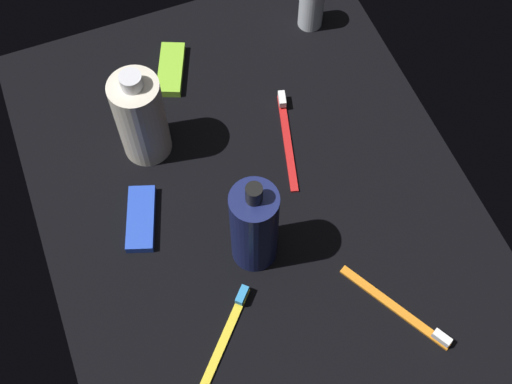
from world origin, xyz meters
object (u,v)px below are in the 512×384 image
object	(u,v)px
bodywash_bottle	(141,117)
toothbrush_red	(287,135)
lotion_bottle	(254,226)
deodorant_stick	(311,6)
toothbrush_orange	(401,311)
snack_bar_lime	(171,69)
snack_bar_blue	(141,219)
toothbrush_yellow	(224,338)

from	to	relation	value
bodywash_bottle	toothbrush_red	size ratio (longest dim) A/B	1.02
lotion_bottle	deodorant_stick	distance (cm)	44.84
toothbrush_orange	snack_bar_lime	xyz separation A→B (cm)	(-51.72, -17.07, 0.14)
bodywash_bottle	toothbrush_red	bearing A→B (deg)	73.37
lotion_bottle	snack_bar_blue	xyz separation A→B (cm)	(-10.65, -14.01, -7.73)
lotion_bottle	toothbrush_yellow	size ratio (longest dim) A/B	1.39
bodywash_bottle	toothbrush_orange	xyz separation A→B (cm)	(38.99, 24.99, -7.49)
toothbrush_yellow	snack_bar_lime	bearing A→B (deg)	171.08
lotion_bottle	snack_bar_lime	world-z (taller)	lotion_bottle
deodorant_stick	toothbrush_red	bearing A→B (deg)	-32.08
bodywash_bottle	toothbrush_orange	distance (cm)	46.92
deodorant_stick	snack_bar_blue	xyz separation A→B (cm)	(26.47, -38.82, -3.53)
toothbrush_red	deodorant_stick	bearing A→B (deg)	147.92
bodywash_bottle	deodorant_stick	size ratio (longest dim) A/B	2.10
toothbrush_orange	bodywash_bottle	bearing A→B (deg)	-147.34
lotion_bottle	toothbrush_yellow	bearing A→B (deg)	-38.44
toothbrush_red	toothbrush_orange	size ratio (longest dim) A/B	1.09
toothbrush_orange	lotion_bottle	bearing A→B (deg)	-135.60
bodywash_bottle	toothbrush_yellow	bearing A→B (deg)	1.08
bodywash_bottle	deodorant_stick	bearing A→B (deg)	112.67
deodorant_stick	snack_bar_blue	world-z (taller)	deodorant_stick
deodorant_stick	snack_bar_lime	size ratio (longest dim) A/B	0.82
lotion_bottle	snack_bar_blue	size ratio (longest dim) A/B	1.86
deodorant_stick	toothbrush_yellow	world-z (taller)	deodorant_stick
deodorant_stick	toothbrush_orange	world-z (taller)	deodorant_stick
toothbrush_red	toothbrush_orange	world-z (taller)	same
snack_bar_lime	snack_bar_blue	xyz separation A→B (cm)	(24.97, -12.71, 0.00)
lotion_bottle	snack_bar_blue	world-z (taller)	lotion_bottle
lotion_bottle	bodywash_bottle	world-z (taller)	lotion_bottle
toothbrush_orange	snack_bar_blue	xyz separation A→B (cm)	(-26.74, -29.77, 0.14)
bodywash_bottle	toothbrush_yellow	size ratio (longest dim) A/B	1.29
lotion_bottle	snack_bar_lime	xyz separation A→B (cm)	(-35.62, -1.30, -7.73)
toothbrush_yellow	snack_bar_blue	size ratio (longest dim) A/B	1.34
lotion_bottle	snack_bar_blue	distance (cm)	19.22
toothbrush_orange	snack_bar_blue	size ratio (longest dim) A/B	1.57
toothbrush_yellow	toothbrush_red	bearing A→B (deg)	143.16
toothbrush_red	toothbrush_yellow	size ratio (longest dim) A/B	1.27
deodorant_stick	snack_bar_lime	bearing A→B (deg)	-86.73
snack_bar_blue	deodorant_stick	bearing A→B (deg)	143.39
deodorant_stick	toothbrush_yellow	size ratio (longest dim) A/B	0.61
toothbrush_orange	toothbrush_yellow	bearing A→B (deg)	-102.19
toothbrush_orange	toothbrush_yellow	size ratio (longest dim) A/B	1.17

